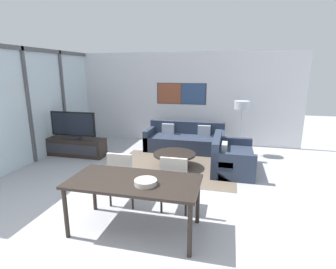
{
  "coord_description": "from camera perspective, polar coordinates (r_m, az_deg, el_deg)",
  "views": [
    {
      "loc": [
        1.59,
        -2.58,
        2.26
      ],
      "look_at": [
        0.35,
        2.6,
        0.95
      ],
      "focal_mm": 28.0,
      "sensor_mm": 36.0,
      "label": 1
    }
  ],
  "objects": [
    {
      "name": "ground_plane",
      "position": [
        3.78,
        -15.86,
        -23.5
      ],
      "size": [
        24.0,
        24.0,
        0.0
      ],
      "primitive_type": "plane",
      "color": "#B2B2B7"
    },
    {
      "name": "wall_back",
      "position": [
        8.3,
        2.36,
        7.89
      ],
      "size": [
        7.36,
        0.09,
        2.8
      ],
      "color": "silver",
      "rests_on": "ground_plane"
    },
    {
      "name": "window_wall_left",
      "position": [
        7.19,
        -28.33,
        6.38
      ],
      "size": [
        0.07,
        5.53,
        2.8
      ],
      "color": "silver",
      "rests_on": "ground_plane"
    },
    {
      "name": "area_rug",
      "position": [
        6.33,
        1.38,
        -7.07
      ],
      "size": [
        2.89,
        2.16,
        0.01
      ],
      "color": "#706051",
      "rests_on": "ground_plane"
    },
    {
      "name": "tv_console",
      "position": [
        7.54,
        -19.61,
        -2.53
      ],
      "size": [
        1.69,
        0.47,
        0.48
      ],
      "color": "black",
      "rests_on": "ground_plane"
    },
    {
      "name": "television",
      "position": [
        7.4,
        -19.98,
        1.95
      ],
      "size": [
        1.28,
        0.2,
        0.72
      ],
      "color": "#2D2D33",
      "rests_on": "tv_console"
    },
    {
      "name": "sofa_main",
      "position": [
        7.62,
        3.71,
        -1.37
      ],
      "size": [
        2.22,
        0.92,
        0.78
      ],
      "color": "#2D384C",
      "rests_on": "ground_plane"
    },
    {
      "name": "sofa_side",
      "position": [
        6.27,
        13.21,
        -5.09
      ],
      "size": [
        0.92,
        1.49,
        0.78
      ],
      "rotation": [
        0.0,
        0.0,
        1.57
      ],
      "color": "#2D384C",
      "rests_on": "ground_plane"
    },
    {
      "name": "coffee_table",
      "position": [
        6.24,
        1.39,
        -4.84
      ],
      "size": [
        1.0,
        1.0,
        0.35
      ],
      "color": "black",
      "rests_on": "ground_plane"
    },
    {
      "name": "dining_table",
      "position": [
        3.75,
        -7.39,
        -10.85
      ],
      "size": [
        1.83,
        0.89,
        0.77
      ],
      "color": "black",
      "rests_on": "ground_plane"
    },
    {
      "name": "dining_chair_left",
      "position": [
        4.54,
        -9.73,
        -8.98
      ],
      "size": [
        0.46,
        0.46,
        0.95
      ],
      "color": "beige",
      "rests_on": "ground_plane"
    },
    {
      "name": "dining_chair_centre",
      "position": [
        4.29,
        1.54,
        -10.17
      ],
      "size": [
        0.46,
        0.46,
        0.95
      ],
      "color": "beige",
      "rests_on": "ground_plane"
    },
    {
      "name": "fruit_bowl",
      "position": [
        3.55,
        -4.89,
        -10.24
      ],
      "size": [
        0.3,
        0.3,
        0.07
      ],
      "color": "#B7B2A8",
      "rests_on": "dining_table"
    },
    {
      "name": "floor_lamp",
      "position": [
        7.24,
        15.77,
        5.49
      ],
      "size": [
        0.4,
        0.4,
        1.47
      ],
      "color": "#2D2D33",
      "rests_on": "ground_plane"
    }
  ]
}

